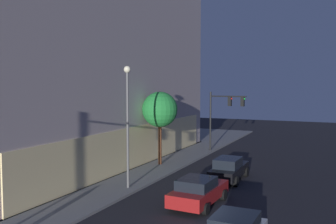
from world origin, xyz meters
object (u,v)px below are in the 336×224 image
object	(u,v)px
street_lamp_sidewalk	(128,112)
sidewalk_tree	(160,110)
car_red	(198,191)
car_black	(229,169)
modern_building	(31,47)
traffic_light_far_corner	(224,110)

from	to	relation	value
street_lamp_sidewalk	sidewalk_tree	bearing A→B (deg)	10.09
car_red	car_black	bearing A→B (deg)	-0.49
sidewalk_tree	car_red	bearing A→B (deg)	-142.10
modern_building	car_red	distance (m)	22.27
street_lamp_sidewalk	car_black	world-z (taller)	street_lamp_sidewalk
modern_building	sidewalk_tree	world-z (taller)	modern_building
sidewalk_tree	modern_building	bearing A→B (deg)	96.77
car_black	street_lamp_sidewalk	bearing A→B (deg)	133.96
modern_building	street_lamp_sidewalk	size ratio (longest dim) A/B	3.87
sidewalk_tree	car_red	distance (m)	11.23
traffic_light_far_corner	car_black	world-z (taller)	traffic_light_far_corner
car_red	car_black	distance (m)	6.07
modern_building	sidewalk_tree	distance (m)	13.76
modern_building	car_black	world-z (taller)	modern_building
traffic_light_far_corner	car_red	xyz separation A→B (m)	(-16.47, -3.43, -3.52)
modern_building	car_red	bearing A→B (deg)	-109.79
street_lamp_sidewalk	car_red	size ratio (longest dim) A/B	1.68
traffic_light_far_corner	sidewalk_tree	size ratio (longest dim) A/B	0.98
street_lamp_sidewalk	car_red	bearing A→B (deg)	-101.27
modern_building	sidewalk_tree	bearing A→B (deg)	-83.23
modern_building	car_black	bearing A→B (deg)	-92.27
car_black	sidewalk_tree	bearing A→B (deg)	71.05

